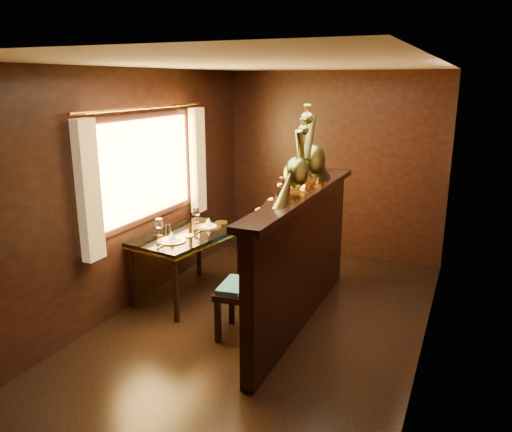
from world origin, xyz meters
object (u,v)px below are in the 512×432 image
at_px(dining_table, 187,239).
at_px(chair_right, 273,233).
at_px(peacock_left, 296,159).
at_px(peacock_right, 313,146).
at_px(chair_left, 257,269).

relative_size(dining_table, chair_right, 1.04).
bearing_deg(peacock_left, chair_right, 122.19).
bearing_deg(dining_table, chair_right, 45.24).
height_order(dining_table, peacock_right, peacock_right).
relative_size(chair_right, peacock_left, 1.90).
height_order(dining_table, chair_right, chair_right).
bearing_deg(chair_right, peacock_right, -57.14).
bearing_deg(peacock_left, peacock_right, 90.00).
xyz_separation_m(chair_left, peacock_left, (0.29, 0.21, 1.01)).
relative_size(peacock_left, peacock_right, 0.85).
bearing_deg(dining_table, peacock_right, 13.98).
bearing_deg(peacock_right, peacock_left, -90.00).
relative_size(chair_left, peacock_left, 1.94).
distance_m(chair_left, peacock_left, 1.07).
distance_m(chair_right, peacock_left, 1.50).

